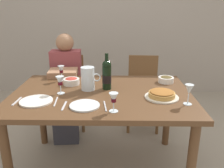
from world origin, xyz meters
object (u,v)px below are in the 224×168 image
object	(u,v)px
dinner_plate_right_setting	(36,101)
wine_glass_centre	(114,99)
chair_right	(143,87)
dinner_plate_left_setting	(85,105)
wine_glass_right_diner	(61,70)
water_pitcher	(88,80)
diner_left	(66,83)
wine_glass_spare	(60,82)
salad_bowl	(71,81)
dining_table	(102,103)
wine_bottle	(107,75)
wine_glass_left_diner	(189,90)
baked_tart	(162,94)
olive_bowl	(166,79)
chair_left	(69,87)

from	to	relation	value
dinner_plate_right_setting	wine_glass_centre	bearing A→B (deg)	-15.19
dinner_plate_right_setting	chair_right	distance (m)	1.47
chair_right	dinner_plate_left_setting	bearing A→B (deg)	67.48
wine_glass_right_diner	chair_right	distance (m)	1.09
water_pitcher	diner_left	bearing A→B (deg)	118.79
diner_left	wine_glass_spare	bearing A→B (deg)	94.08
salad_bowl	dinner_plate_left_setting	xyz separation A→B (m)	(0.18, -0.49, -0.03)
water_pitcher	wine_glass_spare	bearing A→B (deg)	-155.86
dining_table	dinner_plate_left_setting	bearing A→B (deg)	-110.75
wine_bottle	water_pitcher	size ratio (longest dim) A/B	1.57
dinner_plate_right_setting	diner_left	xyz separation A→B (m)	(0.05, 0.86, -0.15)
wine_glass_left_diner	wine_glass_centre	size ratio (longest dim) A/B	1.12
wine_bottle	dinner_plate_left_setting	bearing A→B (deg)	-111.50
wine_glass_left_diner	dinner_plate_right_setting	bearing A→B (deg)	178.61
baked_tart	olive_bowl	size ratio (longest dim) A/B	1.85
salad_bowl	chair_right	bearing A→B (deg)	42.27
water_pitcher	diner_left	distance (m)	0.71
wine_glass_left_diner	wine_glass_centre	distance (m)	0.57
wine_glass_left_diner	dinner_plate_left_setting	bearing A→B (deg)	-176.26
water_pitcher	wine_glass_left_diner	world-z (taller)	water_pitcher
dining_table	chair_left	bearing A→B (deg)	117.04
salad_bowl	dinner_plate_right_setting	xyz separation A→B (m)	(-0.20, -0.42, -0.03)
wine_bottle	wine_glass_centre	size ratio (longest dim) A/B	2.30
wine_glass_left_diner	wine_glass_right_diner	xyz separation A→B (m)	(-1.06, 0.55, -0.01)
baked_tart	olive_bowl	world-z (taller)	same
wine_glass_right_diner	wine_glass_centre	world-z (taller)	wine_glass_right_diner
dining_table	salad_bowl	xyz separation A→B (m)	(-0.29, 0.21, 0.13)
wine_glass_left_diner	wine_glass_spare	world-z (taller)	wine_glass_left_diner
wine_glass_left_diner	wine_glass_right_diner	distance (m)	1.20
wine_glass_centre	wine_bottle	bearing A→B (deg)	97.90
wine_glass_centre	chair_left	bearing A→B (deg)	114.09
water_pitcher	baked_tart	world-z (taller)	water_pitcher
salad_bowl	wine_glass_left_diner	xyz separation A→B (m)	(0.95, -0.44, 0.08)
dining_table	wine_glass_right_diner	world-z (taller)	wine_glass_right_diner
baked_tart	salad_bowl	distance (m)	0.84
wine_glass_left_diner	olive_bowl	bearing A→B (deg)	96.48
wine_bottle	chair_right	size ratio (longest dim) A/B	0.36
baked_tart	dining_table	bearing A→B (deg)	167.84
salad_bowl	wine_glass_centre	distance (m)	0.70
wine_bottle	water_pitcher	xyz separation A→B (m)	(-0.16, -0.02, -0.04)
wine_bottle	salad_bowl	xyz separation A→B (m)	(-0.33, 0.12, -0.10)
wine_glass_centre	diner_left	xyz separation A→B (m)	(-0.55, 1.02, -0.24)
chair_right	diner_left	bearing A→B (deg)	17.54
diner_left	dining_table	bearing A→B (deg)	119.20
wine_bottle	dinner_plate_left_setting	xyz separation A→B (m)	(-0.15, -0.38, -0.12)
wine_glass_right_diner	dinner_plate_right_setting	xyz separation A→B (m)	(-0.08, -0.53, -0.10)
wine_bottle	chair_left	distance (m)	1.02
olive_bowl	chair_right	xyz separation A→B (m)	(-0.14, 0.60, -0.29)
water_pitcher	dinner_plate_right_setting	distance (m)	0.47
dinner_plate_right_setting	chair_left	xyz separation A→B (m)	(0.03, 1.10, -0.27)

